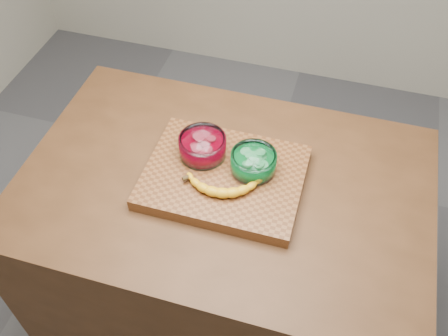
# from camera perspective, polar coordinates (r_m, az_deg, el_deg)

# --- Properties ---
(ground) EXTENTS (3.50, 3.50, 0.00)m
(ground) POSITION_cam_1_polar(r_m,az_deg,el_deg) (2.22, 0.00, -16.60)
(ground) COLOR #5C5C61
(ground) RESTS_ON ground
(counter) EXTENTS (1.20, 0.80, 0.90)m
(counter) POSITION_cam_1_polar(r_m,az_deg,el_deg) (1.82, 0.00, -10.66)
(counter) COLOR #4B2C16
(counter) RESTS_ON ground
(cutting_board) EXTENTS (0.45, 0.35, 0.04)m
(cutting_board) POSITION_cam_1_polar(r_m,az_deg,el_deg) (1.44, 0.00, -1.05)
(cutting_board) COLOR brown
(cutting_board) RESTS_ON counter
(bowl_red) EXTENTS (0.14, 0.14, 0.06)m
(bowl_red) POSITION_cam_1_polar(r_m,az_deg,el_deg) (1.45, -2.46, 2.49)
(bowl_red) COLOR white
(bowl_red) RESTS_ON cutting_board
(bowl_green) EXTENTS (0.13, 0.13, 0.06)m
(bowl_green) POSITION_cam_1_polar(r_m,az_deg,el_deg) (1.41, 3.38, 0.67)
(bowl_green) COLOR white
(bowl_green) RESTS_ON cutting_board
(banana) EXTENTS (0.24, 0.13, 0.03)m
(banana) POSITION_cam_1_polar(r_m,az_deg,el_deg) (1.38, -0.22, -1.71)
(banana) COLOR gold
(banana) RESTS_ON cutting_board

